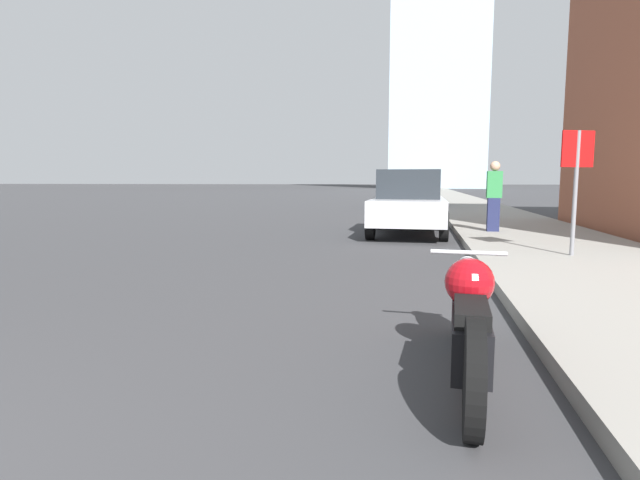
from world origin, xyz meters
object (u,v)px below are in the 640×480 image
at_px(parked_car_white, 415,189).
at_px(pedestrian, 494,195).
at_px(motorcycle, 469,320).
at_px(stop_sign, 576,171).
at_px(parked_car_silver, 409,202).
at_px(parked_car_blue, 412,191).

height_order(parked_car_white, pedestrian, pedestrian).
relative_size(motorcycle, parked_car_white, 0.52).
bearing_deg(parked_car_white, pedestrian, -87.77).
bearing_deg(pedestrian, parked_car_white, 94.94).
distance_m(motorcycle, stop_sign, 5.98).
xyz_separation_m(parked_car_silver, stop_sign, (2.83, -4.24, 0.73)).
distance_m(parked_car_white, pedestrian, 24.22).
bearing_deg(stop_sign, parked_car_blue, 99.51).
xyz_separation_m(parked_car_silver, parked_car_blue, (-0.06, 13.00, 0.02)).
bearing_deg(pedestrian, stop_sign, -79.69).
bearing_deg(parked_car_blue, parked_car_silver, -94.12).
xyz_separation_m(parked_car_silver, pedestrian, (2.10, -0.23, 0.20)).
height_order(parked_car_blue, stop_sign, stop_sign).
relative_size(parked_car_silver, stop_sign, 2.14).
height_order(stop_sign, pedestrian, stop_sign).
bearing_deg(pedestrian, motorcycle, -98.86).
bearing_deg(parked_car_silver, motorcycle, -85.82).
relative_size(motorcycle, parked_car_blue, 0.59).
xyz_separation_m(motorcycle, pedestrian, (1.47, 9.45, 0.63)).
xyz_separation_m(parked_car_white, pedestrian, (2.09, -24.12, 0.23)).
distance_m(parked_car_silver, pedestrian, 2.12).
bearing_deg(parked_car_silver, pedestrian, -5.67).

